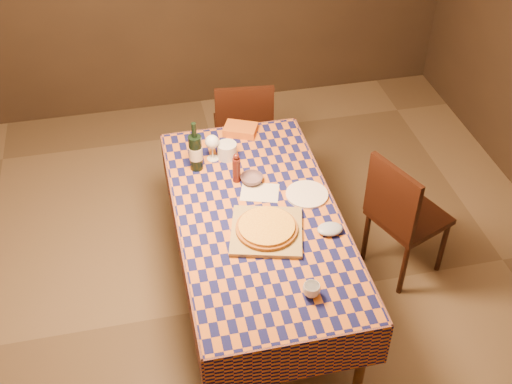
# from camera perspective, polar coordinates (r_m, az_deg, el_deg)

# --- Properties ---
(room) EXTENTS (5.00, 5.10, 2.70)m
(room) POSITION_cam_1_polar(r_m,az_deg,el_deg) (3.34, 0.18, 5.35)
(room) COLOR brown
(room) RESTS_ON ground
(dining_table) EXTENTS (0.94, 1.84, 0.77)m
(dining_table) POSITION_cam_1_polar(r_m,az_deg,el_deg) (3.75, 0.16, -2.88)
(dining_table) COLOR brown
(dining_table) RESTS_ON ground
(cutting_board) EXTENTS (0.48, 0.48, 0.02)m
(cutting_board) POSITION_cam_1_polar(r_m,az_deg,el_deg) (3.58, 0.95, -3.51)
(cutting_board) COLOR #9E854A
(cutting_board) RESTS_ON dining_table
(pizza) EXTENTS (0.35, 0.35, 0.03)m
(pizza) POSITION_cam_1_polar(r_m,az_deg,el_deg) (3.56, 0.95, -3.17)
(pizza) COLOR #965219
(pizza) RESTS_ON cutting_board
(pepper_mill) EXTENTS (0.06, 0.06, 0.21)m
(pepper_mill) POSITION_cam_1_polar(r_m,az_deg,el_deg) (3.88, -1.75, 2.11)
(pepper_mill) COLOR #471710
(pepper_mill) RESTS_ON dining_table
(bowl) EXTENTS (0.14, 0.14, 0.04)m
(bowl) POSITION_cam_1_polar(r_m,az_deg,el_deg) (3.91, -0.38, 1.16)
(bowl) COLOR #664C55
(bowl) RESTS_ON dining_table
(wine_glass) EXTENTS (0.10, 0.10, 0.18)m
(wine_glass) POSITION_cam_1_polar(r_m,az_deg,el_deg) (4.04, -3.93, 4.40)
(wine_glass) COLOR white
(wine_glass) RESTS_ON dining_table
(wine_bottle) EXTENTS (0.09, 0.09, 0.34)m
(wine_bottle) POSITION_cam_1_polar(r_m,az_deg,el_deg) (3.98, -5.39, 3.58)
(wine_bottle) COLOR black
(wine_bottle) RESTS_ON dining_table
(deli_tub) EXTENTS (0.16, 0.16, 0.10)m
(deli_tub) POSITION_cam_1_polar(r_m,az_deg,el_deg) (4.10, -2.59, 3.69)
(deli_tub) COLOR silver
(deli_tub) RESTS_ON dining_table
(takeout_container) EXTENTS (0.26, 0.22, 0.05)m
(takeout_container) POSITION_cam_1_polar(r_m,az_deg,el_deg) (4.33, -1.39, 5.57)
(takeout_container) COLOR #BD5A18
(takeout_container) RESTS_ON dining_table
(white_plate) EXTENTS (0.30, 0.30, 0.01)m
(white_plate) POSITION_cam_1_polar(r_m,az_deg,el_deg) (3.84, 4.55, -0.22)
(white_plate) COLOR white
(white_plate) RESTS_ON dining_table
(tumbler) EXTENTS (0.11, 0.11, 0.07)m
(tumbler) POSITION_cam_1_polar(r_m,az_deg,el_deg) (3.27, 4.96, -8.67)
(tumbler) COLOR silver
(tumbler) RESTS_ON dining_table
(flour_patch) EXTENTS (0.27, 0.23, 0.00)m
(flour_patch) POSITION_cam_1_polar(r_m,az_deg,el_deg) (3.85, 0.34, -0.02)
(flour_patch) COLOR silver
(flour_patch) RESTS_ON dining_table
(flour_bag) EXTENTS (0.18, 0.16, 0.04)m
(flour_bag) POSITION_cam_1_polar(r_m,az_deg,el_deg) (3.61, 6.59, -3.28)
(flour_bag) COLOR #A7B9D5
(flour_bag) RESTS_ON dining_table
(chair_far) EXTENTS (0.46, 0.47, 0.93)m
(chair_far) POSITION_cam_1_polar(r_m,az_deg,el_deg) (4.84, -1.13, 5.79)
(chair_far) COLOR black
(chair_far) RESTS_ON ground
(chair_right) EXTENTS (0.55, 0.55, 0.93)m
(chair_right) POSITION_cam_1_polar(r_m,az_deg,el_deg) (4.18, 12.80, -1.83)
(chair_right) COLOR black
(chair_right) RESTS_ON ground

